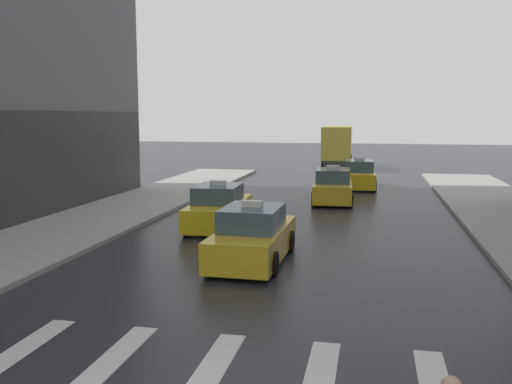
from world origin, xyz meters
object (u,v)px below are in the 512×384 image
object	(u,v)px
taxi_second	(219,208)
box_truck	(337,145)
taxi_fourth	(359,176)
taxi_third	(333,187)
taxi_lead	(253,237)

from	to	relation	value
taxi_second	box_truck	xyz separation A→B (m)	(2.86, 24.89, 1.13)
taxi_fourth	taxi_second	bearing A→B (deg)	-110.94
taxi_fourth	box_truck	size ratio (longest dim) A/B	0.61
box_truck	taxi_second	bearing A→B (deg)	-96.56
taxi_third	taxi_second	bearing A→B (deg)	-117.68
taxi_lead	taxi_second	world-z (taller)	same
taxi_lead	taxi_fourth	xyz separation A→B (m)	(2.58, 17.38, 0.00)
taxi_second	taxi_third	distance (m)	8.15
taxi_second	box_truck	distance (m)	25.08
taxi_lead	taxi_fourth	size ratio (longest dim) A/B	0.99
taxi_second	box_truck	world-z (taller)	box_truck
taxi_second	taxi_third	xyz separation A→B (m)	(3.79, 7.22, 0.00)
taxi_lead	taxi_fourth	bearing A→B (deg)	81.56
taxi_lead	taxi_fourth	distance (m)	17.57
taxi_second	taxi_third	size ratio (longest dim) A/B	1.00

